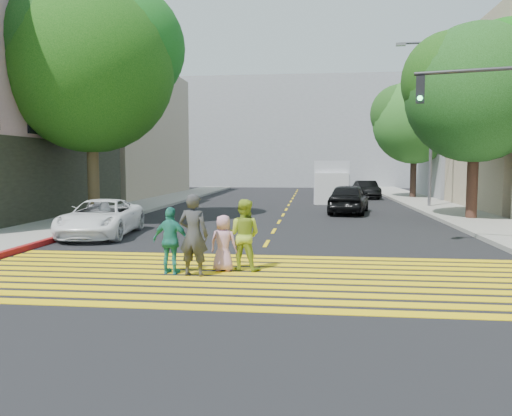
% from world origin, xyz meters
% --- Properties ---
extents(ground, '(120.00, 120.00, 0.00)m').
position_xyz_m(ground, '(0.00, 0.00, 0.00)').
color(ground, black).
extents(sidewalk_left, '(3.00, 40.00, 0.15)m').
position_xyz_m(sidewalk_left, '(-8.50, 22.00, 0.07)').
color(sidewalk_left, gray).
rests_on(sidewalk_left, ground).
extents(sidewalk_right, '(3.00, 60.00, 0.15)m').
position_xyz_m(sidewalk_right, '(8.50, 15.00, 0.07)').
color(sidewalk_right, gray).
rests_on(sidewalk_right, ground).
extents(curb_red, '(0.20, 8.00, 0.16)m').
position_xyz_m(curb_red, '(-6.90, 6.00, 0.08)').
color(curb_red, maroon).
rests_on(curb_red, ground).
extents(crosswalk, '(13.40, 5.30, 0.01)m').
position_xyz_m(crosswalk, '(0.00, 1.28, 0.01)').
color(crosswalk, yellow).
rests_on(crosswalk, ground).
extents(lane_line, '(0.12, 34.40, 0.01)m').
position_xyz_m(lane_line, '(0.00, 22.50, 0.01)').
color(lane_line, yellow).
rests_on(lane_line, ground).
extents(building_left_tan, '(12.00, 16.00, 10.00)m').
position_xyz_m(building_left_tan, '(-16.00, 28.00, 5.00)').
color(building_left_tan, tan).
rests_on(building_left_tan, ground).
extents(building_right_grey, '(10.00, 10.00, 10.00)m').
position_xyz_m(building_right_grey, '(15.00, 30.00, 5.00)').
color(building_right_grey, gray).
rests_on(building_right_grey, ground).
extents(backdrop_block, '(30.00, 8.00, 12.00)m').
position_xyz_m(backdrop_block, '(0.00, 48.00, 6.00)').
color(backdrop_block, gray).
rests_on(backdrop_block, ground).
extents(tree_left, '(9.50, 9.50, 10.35)m').
position_xyz_m(tree_left, '(-7.99, 11.28, 6.98)').
color(tree_left, '#4B3E27').
rests_on(tree_left, ground).
extents(tree_right_near, '(7.56, 7.22, 8.74)m').
position_xyz_m(tree_right_near, '(8.53, 13.32, 5.91)').
color(tree_right_near, black).
rests_on(tree_right_near, ground).
extents(tree_right_far, '(7.32, 6.93, 8.65)m').
position_xyz_m(tree_right_far, '(8.75, 27.47, 5.84)').
color(tree_right_far, black).
rests_on(tree_right_far, ground).
extents(pedestrian_man, '(0.74, 0.54, 1.87)m').
position_xyz_m(pedestrian_man, '(-1.21, 1.24, 0.94)').
color(pedestrian_man, '#343435').
rests_on(pedestrian_man, ground).
extents(pedestrian_woman, '(0.94, 0.80, 1.69)m').
position_xyz_m(pedestrian_woman, '(-0.18, 2.00, 0.85)').
color(pedestrian_woman, '#9FBB2E').
rests_on(pedestrian_woman, ground).
extents(pedestrian_child, '(0.71, 0.53, 1.33)m').
position_xyz_m(pedestrian_child, '(-0.64, 1.81, 0.67)').
color(pedestrian_child, '#CA8EA1').
rests_on(pedestrian_child, ground).
extents(pedestrian_extra, '(0.96, 0.55, 1.54)m').
position_xyz_m(pedestrian_extra, '(-1.78, 1.40, 0.77)').
color(pedestrian_extra, '#278A76').
rests_on(pedestrian_extra, ground).
extents(white_sedan, '(2.59, 4.80, 1.28)m').
position_xyz_m(white_sedan, '(-5.92, 7.02, 0.64)').
color(white_sedan, white).
rests_on(white_sedan, ground).
extents(dark_car_near, '(2.55, 4.76, 1.54)m').
position_xyz_m(dark_car_near, '(3.29, 16.18, 0.77)').
color(dark_car_near, black).
rests_on(dark_car_near, ground).
extents(silver_car, '(2.31, 4.62, 1.29)m').
position_xyz_m(silver_car, '(3.42, 31.47, 0.64)').
color(silver_car, gray).
rests_on(silver_car, ground).
extents(dark_car_parked, '(1.75, 4.06, 1.30)m').
position_xyz_m(dark_car_parked, '(5.40, 27.67, 0.65)').
color(dark_car_parked, black).
rests_on(dark_car_parked, ground).
extents(white_van, '(2.23, 5.81, 2.73)m').
position_xyz_m(white_van, '(2.65, 24.17, 1.30)').
color(white_van, '#B4B6C1').
rests_on(white_van, ground).
extents(street_lamp, '(2.14, 0.27, 9.46)m').
position_xyz_m(street_lamp, '(7.87, 19.64, 5.43)').
color(street_lamp, slate).
rests_on(street_lamp, ground).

